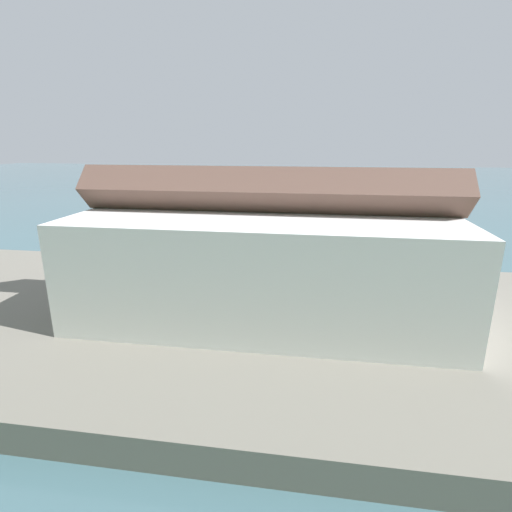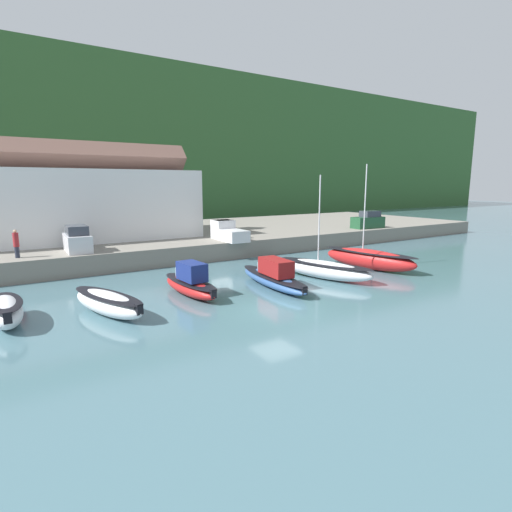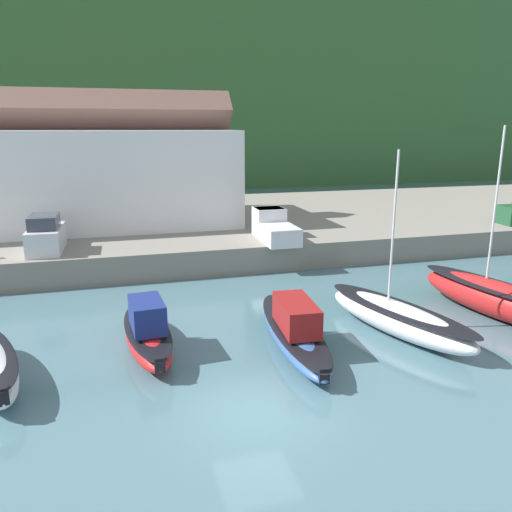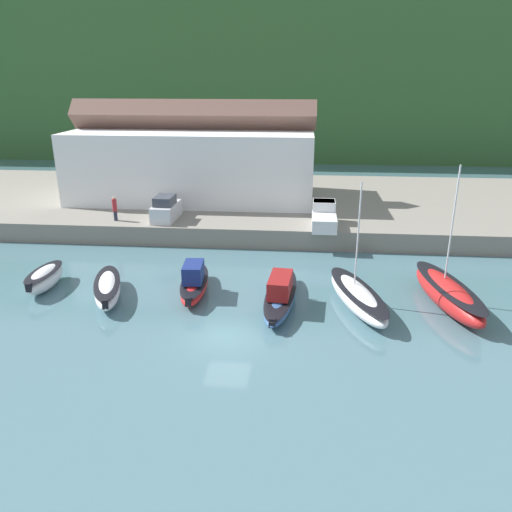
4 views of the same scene
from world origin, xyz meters
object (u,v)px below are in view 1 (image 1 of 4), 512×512
object	(u,v)px
moored_boat_2	(254,245)
pickup_truck_0	(145,254)
moored_boat_3	(210,242)
moored_boat_4	(174,240)
person_on_quay	(336,259)
moored_boat_1	(300,245)
moored_boat_5	(130,238)
moored_boat_0	(340,249)
parked_car_1	(287,261)

from	to	relation	value
moored_boat_2	pickup_truck_0	xyz separation A→B (m)	(8.84, 11.20, 1.71)
moored_boat_3	moored_boat_4	size ratio (longest dim) A/B	1.02
moored_boat_3	moored_boat_4	xyz separation A→B (m)	(4.76, 0.00, 0.02)
moored_boat_2	person_on_quay	distance (m)	14.53
moored_boat_1	moored_boat_2	xyz separation A→B (m)	(5.45, 1.24, 0.10)
moored_boat_3	moored_boat_5	bearing A→B (deg)	8.12
moored_boat_0	moored_boat_5	distance (m)	26.39
moored_boat_0	parked_car_1	world-z (taller)	parked_car_1
person_on_quay	moored_boat_2	bearing A→B (deg)	-50.01
parked_car_1	pickup_truck_0	distance (m)	13.76
moored_boat_1	pickup_truck_0	size ratio (longest dim) A/B	1.36
moored_boat_3	person_on_quay	xyz separation A→B (m)	(-15.00, 12.23, 2.05)
person_on_quay	moored_boat_5	bearing A→B (deg)	-24.61
moored_boat_0	person_on_quay	size ratio (longest dim) A/B	2.16
moored_boat_4	parked_car_1	bearing A→B (deg)	123.55
moored_boat_1	moored_boat_3	size ratio (longest dim) A/B	0.77
moored_boat_0	moored_boat_3	size ratio (longest dim) A/B	0.55
moored_boat_3	pickup_truck_0	distance (m)	12.91
moored_boat_1	parked_car_1	xyz separation A→B (m)	(0.55, 13.02, 1.90)
moored_boat_2	moored_boat_5	size ratio (longest dim) A/B	0.72
moored_boat_2	moored_boat_3	bearing A→B (deg)	-16.16
parked_car_1	person_on_quay	distance (m)	4.41
parked_car_1	moored_boat_3	bearing A→B (deg)	-49.56
moored_boat_2	person_on_quay	size ratio (longest dim) A/B	2.99
moored_boat_4	pickup_truck_0	bearing A→B (deg)	81.37
moored_boat_5	parked_car_1	bearing A→B (deg)	139.00
moored_boat_1	moored_boat_5	distance (m)	21.58
moored_boat_2	moored_boat_5	xyz separation A→B (m)	(16.12, -0.59, 0.11)
pickup_truck_0	person_on_quay	xyz separation A→B (m)	(-18.09, -0.18, 0.28)
moored_boat_0	pickup_truck_0	bearing A→B (deg)	28.71
moored_boat_0	moored_boat_4	world-z (taller)	moored_boat_4
pickup_truck_0	moored_boat_2	bearing A→B (deg)	-127.65
parked_car_1	moored_boat_2	bearing A→B (deg)	-66.33
moored_boat_5	pickup_truck_0	distance (m)	13.95
moored_boat_2	moored_boat_4	bearing A→B (deg)	-10.85
parked_car_1	moored_boat_0	bearing A→B (deg)	-113.16
moored_boat_0	moored_boat_2	world-z (taller)	moored_boat_2
moored_boat_0	person_on_quay	world-z (taller)	person_on_quay
person_on_quay	pickup_truck_0	bearing A→B (deg)	0.56
moored_boat_2	parked_car_1	xyz separation A→B (m)	(-4.91, 11.79, 1.81)
moored_boat_4	parked_car_1	xyz separation A→B (m)	(-15.43, 12.99, 1.85)
parked_car_1	pickup_truck_0	world-z (taller)	parked_car_1
pickup_truck_0	moored_boat_0	bearing A→B (deg)	-148.73
moored_boat_5	pickup_truck_0	bearing A→B (deg)	111.17
moored_boat_3	pickup_truck_0	world-z (taller)	pickup_truck_0
moored_boat_1	moored_boat_0	bearing A→B (deg)	148.42
moored_boat_4	person_on_quay	xyz separation A→B (m)	(-19.77, 12.23, 2.03)
parked_car_1	pickup_truck_0	size ratio (longest dim) A/B	0.89
moored_boat_4	moored_boat_5	distance (m)	5.64
moored_boat_4	moored_boat_3	bearing A→B (deg)	163.67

